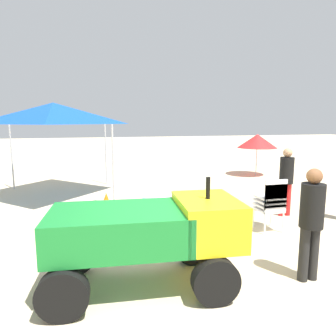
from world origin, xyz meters
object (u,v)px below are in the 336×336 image
lifeguard_far_right (311,218)px  traffic_cone_near (106,204)px  lifeguard_near_center (286,177)px  beach_umbrella_left (257,141)px  popup_canopy (54,114)px  utility_cart (149,231)px  stacked_plastic_chairs (272,201)px  surfboard_pile (185,200)px

lifeguard_far_right → traffic_cone_near: lifeguard_far_right is taller
lifeguard_near_center → beach_umbrella_left: size_ratio=0.94×
popup_canopy → beach_umbrella_left: (7.68, 1.70, -1.03)m
utility_cart → stacked_plastic_chairs: bearing=26.3°
stacked_plastic_chairs → lifeguard_near_center: 1.33m
stacked_plastic_chairs → surfboard_pile: bearing=117.8°
utility_cart → beach_umbrella_left: 9.48m
lifeguard_near_center → popup_canopy: bearing=148.6°
stacked_plastic_chairs → traffic_cone_near: (-3.18, 1.94, -0.37)m
utility_cart → surfboard_pile: utility_cart is taller
utility_cart → traffic_cone_near: (-0.37, 3.33, -0.50)m
stacked_plastic_chairs → lifeguard_near_center: bearing=42.4°
surfboard_pile → lifeguard_far_right: bearing=-82.2°
lifeguard_near_center → traffic_cone_near: 4.32m
lifeguard_far_right → lifeguard_near_center: bearing=59.8°
popup_canopy → lifeguard_near_center: bearing=-31.4°
stacked_plastic_chairs → beach_umbrella_left: 6.76m
popup_canopy → traffic_cone_near: size_ratio=5.44×
stacked_plastic_chairs → popup_canopy: (-4.46, 4.19, 1.82)m
utility_cart → lifeguard_near_center: 4.41m
stacked_plastic_chairs → popup_canopy: bearing=136.8°
popup_canopy → beach_umbrella_left: bearing=12.5°
surfboard_pile → popup_canopy: size_ratio=0.85×
lifeguard_far_right → stacked_plastic_chairs: bearing=71.6°
utility_cart → stacked_plastic_chairs: 3.14m
utility_cart → lifeguard_near_center: bearing=31.0°
traffic_cone_near → surfboard_pile: bearing=6.3°
utility_cart → popup_canopy: popup_canopy is taller
lifeguard_far_right → surfboard_pile: bearing=97.8°
utility_cart → beach_umbrella_left: beach_umbrella_left is taller
utility_cart → surfboard_pile: size_ratio=1.00×
stacked_plastic_chairs → surfboard_pile: size_ratio=0.42×
utility_cart → stacked_plastic_chairs: (2.81, 1.39, -0.13)m
utility_cart → popup_canopy: bearing=106.5°
utility_cart → lifeguard_far_right: size_ratio=1.64×
utility_cart → traffic_cone_near: size_ratio=4.65×
utility_cart → lifeguard_near_center: (3.77, 2.27, 0.15)m
lifeguard_near_center → beach_umbrella_left: bearing=65.8°
stacked_plastic_chairs → lifeguard_far_right: bearing=-108.4°
lifeguard_far_right → traffic_cone_near: 4.59m
lifeguard_near_center → lifeguard_far_right: (-1.56, -2.68, -0.01)m
lifeguard_near_center → stacked_plastic_chairs: bearing=-137.6°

